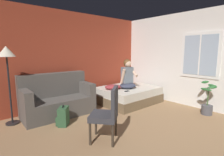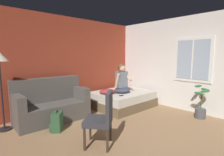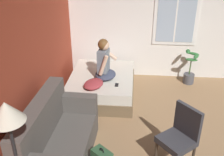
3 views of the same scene
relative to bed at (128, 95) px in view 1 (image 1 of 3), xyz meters
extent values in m
plane|color=#93704C|center=(-1.56, -2.04, -0.24)|extent=(40.00, 40.00, 0.00)
cube|color=#993823|center=(-1.56, 1.00, 1.11)|extent=(10.30, 0.16, 2.70)
cube|color=silver|center=(1.17, -2.04, 1.11)|extent=(0.16, 7.32, 2.70)
cube|color=white|center=(1.08, -1.64, 1.25)|extent=(0.02, 1.04, 1.24)
cube|color=#9EB2C6|center=(1.07, -1.64, 1.25)|extent=(0.01, 0.88, 1.08)
cube|color=white|center=(1.07, -1.64, 1.25)|extent=(0.01, 0.04, 1.08)
cube|color=brown|center=(0.00, 0.00, -0.11)|extent=(1.77, 1.42, 0.26)
cube|color=beige|center=(0.00, 0.00, 0.13)|extent=(1.72, 1.38, 0.22)
cube|color=#514C47|center=(-2.12, 0.34, -0.02)|extent=(1.73, 0.86, 0.44)
cube|color=#514C47|center=(-2.11, 0.64, 0.50)|extent=(1.71, 0.30, 0.60)
cube|color=#514C47|center=(-2.88, 0.37, 0.36)|extent=(0.21, 0.81, 0.32)
cube|color=#514C47|center=(-1.36, 0.31, 0.36)|extent=(0.21, 0.81, 0.32)
cylinder|color=#382D23|center=(-2.02, -1.09, -0.04)|extent=(0.04, 0.04, 0.40)
cylinder|color=#382D23|center=(-2.32, -1.34, -0.04)|extent=(0.04, 0.04, 0.40)
cylinder|color=#382D23|center=(-1.77, -1.39, -0.04)|extent=(0.04, 0.04, 0.40)
cylinder|color=#382D23|center=(-2.07, -1.64, -0.04)|extent=(0.04, 0.04, 0.40)
cube|color=#333338|center=(-2.04, -1.37, 0.21)|extent=(0.65, 0.65, 0.10)
cube|color=#333338|center=(-1.91, -1.52, 0.50)|extent=(0.39, 0.34, 0.48)
ellipsoid|color=#383D51|center=(-0.12, -0.10, 0.32)|extent=(0.57, 0.50, 0.16)
cube|color=slate|center=(-0.11, -0.06, 0.64)|extent=(0.35, 0.24, 0.48)
cylinder|color=#DBB293|center=(-0.32, -0.08, 0.62)|extent=(0.11, 0.22, 0.44)
cylinder|color=#DBB293|center=(0.05, -0.16, 0.74)|extent=(0.13, 0.38, 0.29)
sphere|color=#DBB293|center=(-0.11, -0.08, 0.99)|extent=(0.21, 0.21, 0.21)
ellipsoid|color=brown|center=(-0.11, -0.06, 1.00)|extent=(0.25, 0.25, 0.23)
cube|color=#2D5133|center=(-2.30, -0.29, -0.04)|extent=(0.33, 0.34, 0.40)
cube|color=#2D5133|center=(-2.39, -0.21, -0.13)|extent=(0.19, 0.21, 0.18)
torus|color=black|center=(-2.30, -0.29, 0.18)|extent=(0.07, 0.08, 0.09)
ellipsoid|color=#993338|center=(-0.55, 0.10, 0.31)|extent=(0.58, 0.50, 0.14)
cube|color=black|center=(-0.43, -0.36, 0.25)|extent=(0.15, 0.07, 0.01)
cylinder|color=black|center=(-3.13, 0.53, -0.22)|extent=(0.28, 0.28, 0.03)
cylinder|color=black|center=(-3.13, 0.53, 0.52)|extent=(0.04, 0.04, 1.45)
cone|color=beige|center=(-3.13, 0.53, 1.35)|extent=(0.36, 0.36, 0.22)
cylinder|color=#4C4C51|center=(0.74, -2.06, -0.12)|extent=(0.26, 0.26, 0.24)
cylinder|color=#426033|center=(0.74, -2.06, 0.18)|extent=(0.03, 0.03, 0.36)
ellipsoid|color=#2D6B33|center=(0.64, -2.04, 0.42)|extent=(0.15, 0.29, 0.06)
ellipsoid|color=#2D6B33|center=(0.83, -2.11, 0.50)|extent=(0.22, 0.29, 0.06)
ellipsoid|color=#2D6B33|center=(0.76, -1.96, 0.58)|extent=(0.29, 0.15, 0.06)
ellipsoid|color=#2D6B33|center=(0.70, -2.15, 0.48)|extent=(0.30, 0.21, 0.06)
camera|label=1|loc=(-3.86, -3.70, 1.36)|focal=28.00mm
camera|label=2|loc=(-3.86, -3.70, 1.36)|focal=28.00mm
camera|label=3|loc=(-5.15, -0.69, 2.79)|focal=42.00mm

